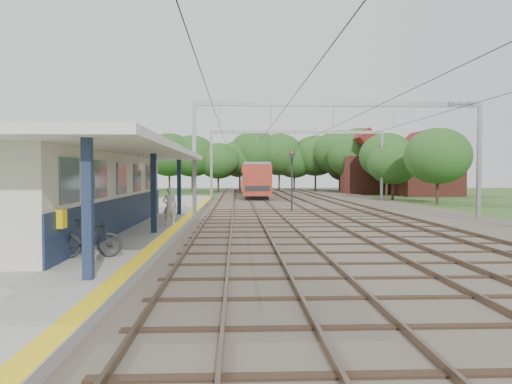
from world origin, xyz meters
name	(u,v)px	position (x,y,z in m)	size (l,w,h in m)	color
ground	(324,268)	(0.00, 0.00, 0.00)	(160.00, 160.00, 0.00)	#2D4C1E
ballast_bed	(309,204)	(4.00, 30.00, 0.05)	(18.00, 90.00, 0.10)	#473D33
platform	(149,219)	(-7.50, 14.00, 0.17)	(5.00, 52.00, 0.35)	gray
yellow_stripe	(189,216)	(-5.25, 14.00, 0.35)	(0.45, 52.00, 0.01)	yellow
station_building	(87,190)	(-8.88, 7.00, 2.04)	(3.41, 18.00, 3.40)	beige
canopy	(107,151)	(-7.77, 6.00, 3.64)	(6.40, 20.00, 3.44)	#131F3C
rail_tracks	(282,202)	(1.50, 30.00, 0.18)	(11.80, 88.00, 0.15)	brown
catenary_system	(311,139)	(3.39, 25.28, 5.51)	(17.22, 88.00, 7.00)	gray
tree_band	(281,158)	(3.84, 57.12, 4.92)	(31.72, 30.88, 8.82)	#382619
house_near	(428,171)	(21.00, 46.00, 2.99)	(7.00, 6.12, 7.89)	brown
house_far	(374,170)	(16.00, 52.00, 3.23)	(8.00, 6.12, 8.66)	brown
person	(170,206)	(-5.60, 8.60, 1.24)	(0.65, 0.42, 1.77)	silver
bicycle	(89,239)	(-6.73, -0.08, 0.90)	(0.52, 1.83, 1.10)	black
train	(252,178)	(-0.50, 51.44, 2.11)	(2.87, 35.73, 3.77)	black
signal_post	(292,174)	(1.35, 20.48, 2.73)	(0.32, 0.28, 4.34)	black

